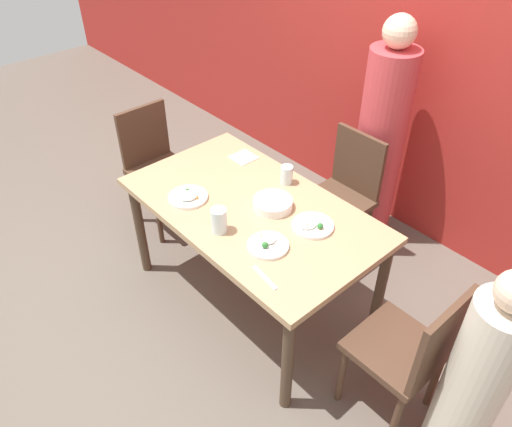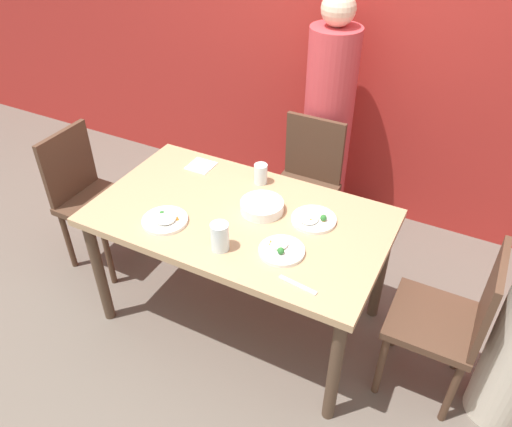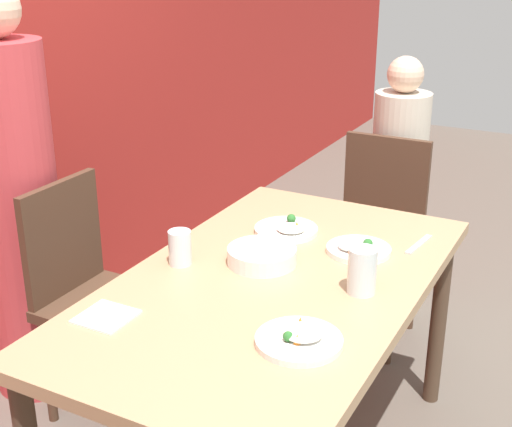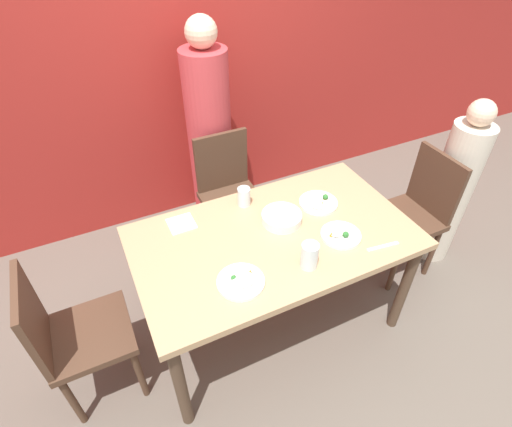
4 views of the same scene
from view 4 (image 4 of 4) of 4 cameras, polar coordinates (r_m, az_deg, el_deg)
name	(u,v)px [view 4 (image 4 of 4)]	position (r m, az deg, el deg)	size (l,w,h in m)	color
ground_plane	(271,319)	(2.67, 2.15, -14.77)	(10.00, 10.00, 0.00)	#60564C
wall_back	(180,40)	(2.96, -10.81, 23.11)	(10.00, 0.06, 2.70)	#A82823
dining_table	(274,246)	(2.17, 2.57, -4.68)	(1.48, 0.85, 0.74)	tan
chair_adult_spot	(229,192)	(2.82, -3.84, 3.10)	(0.40, 0.40, 0.89)	#4C3323
chair_child_spot	(414,211)	(2.84, 21.68, 0.32)	(0.40, 0.40, 0.89)	#4C3323
chair_empty_left	(73,335)	(2.20, -24.67, -15.45)	(0.40, 0.40, 0.89)	#4C3323
person_adult	(210,141)	(2.95, -6.57, 10.31)	(0.31, 0.31, 1.58)	#C63D42
person_child	(451,191)	(3.01, 26.10, 2.91)	(0.26, 0.26, 1.21)	beige
bowl_curry	(282,217)	(2.18, 3.68, -0.57)	(0.22, 0.22, 0.05)	white
plate_rice_adult	(241,281)	(1.87, -2.12, -9.62)	(0.22, 0.22, 0.04)	white
plate_rice_child	(319,203)	(2.32, 8.94, 1.52)	(0.22, 0.22, 0.05)	white
plate_noodles	(340,235)	(2.14, 11.92, -2.96)	(0.21, 0.21, 0.05)	white
glass_water_tall	(310,256)	(1.92, 7.66, -5.99)	(0.08, 0.08, 0.14)	silver
glass_water_short	(244,197)	(2.27, -1.73, 2.43)	(0.07, 0.07, 0.11)	silver
napkin_folded	(181,224)	(2.21, -10.60, -1.43)	(0.14, 0.14, 0.01)	white
fork_steel	(383,246)	(2.14, 17.68, -4.51)	(0.18, 0.04, 0.01)	silver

